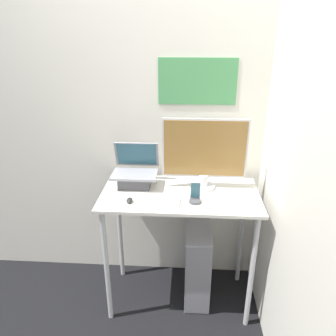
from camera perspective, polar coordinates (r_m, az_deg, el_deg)
The scene contains 10 objects.
ground_plane at distance 2.55m, azimuth 1.60°, elevation -25.71°, with size 12.00×12.00×0.00m, color black.
wall_back at distance 2.39m, azimuth 2.54°, elevation 8.07°, with size 6.00×0.06×2.60m.
wall_side_right at distance 1.88m, azimuth 21.09°, elevation 2.26°, with size 0.05×6.00×2.60m.
desk at distance 2.26m, azimuth 2.08°, elevation -7.30°, with size 1.06×0.54×0.90m.
laptop at distance 2.29m, azimuth -5.76°, elevation -1.16°, with size 0.31×0.26×0.29m.
monitor at distance 2.19m, azimuth 6.35°, elevation 2.38°, with size 0.56×0.17×0.49m.
keyboard at distance 2.09m, azimuth -1.46°, elevation -5.76°, with size 0.25×0.10×0.02m.
mouse at distance 2.09m, azimuth -6.72°, elevation -5.62°, with size 0.04×0.06×0.03m.
cell_phone at distance 2.08m, azimuth 4.76°, elevation -4.97°, with size 0.08×0.08×0.14m.
computer_tower at distance 2.57m, azimuth 5.14°, elevation -16.14°, with size 0.18×0.41×0.60m.
Camera 1 is at (0.04, -1.68, 1.92)m, focal length 35.00 mm.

